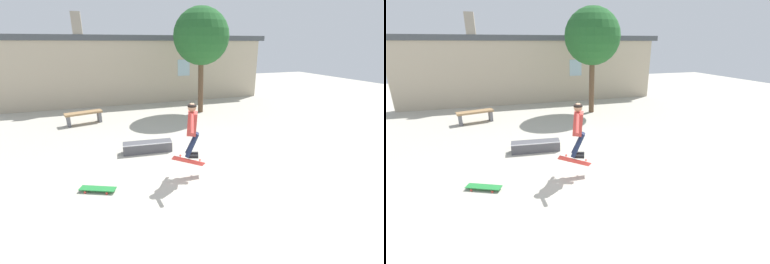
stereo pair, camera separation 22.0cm
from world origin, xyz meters
TOP-DOWN VIEW (x-y plane):
  - ground_plane at (0.00, 0.00)m, footprint 40.00×40.00m
  - building_backdrop at (-0.03, 9.23)m, footprint 14.87×0.52m
  - tree_right at (2.30, 6.30)m, footprint 2.56×2.56m
  - park_bench at (-3.08, 6.02)m, footprint 1.55×0.80m
  - skate_ledge at (-1.02, 2.19)m, footprint 1.54×0.53m
  - skater at (-0.19, 0.28)m, footprint 0.50×1.27m
  - skateboard_flipping at (-0.28, 0.29)m, footprint 0.84×0.30m
  - skateboard_resting at (-2.51, 0.26)m, footprint 0.86×0.54m

SIDE VIEW (x-z plane):
  - ground_plane at x=0.00m, z-range 0.00..0.00m
  - skateboard_resting at x=-2.51m, z-range 0.03..0.11m
  - skate_ledge at x=-1.02m, z-range 0.00..0.33m
  - park_bench at x=-3.08m, z-range 0.11..0.63m
  - skateboard_flipping at x=-0.28m, z-range 0.20..0.64m
  - skater at x=-0.19m, z-range 0.68..2.06m
  - building_backdrop at x=-0.03m, z-range -0.45..4.24m
  - tree_right at x=2.30m, z-range 1.11..5.94m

